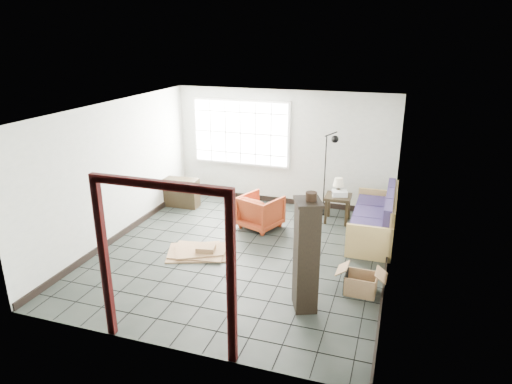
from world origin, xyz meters
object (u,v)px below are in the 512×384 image
(futon_sofa, at_px, (377,221))
(armchair, at_px, (261,210))
(tall_shelf, at_px, (306,255))
(side_table, at_px, (338,200))

(futon_sofa, bearing_deg, armchair, -173.93)
(armchair, distance_m, tall_shelf, 2.97)
(armchair, bearing_deg, tall_shelf, 141.30)
(futon_sofa, bearing_deg, side_table, 146.59)
(side_table, bearing_deg, futon_sofa, -33.16)
(side_table, relative_size, tall_shelf, 0.35)
(futon_sofa, relative_size, armchair, 2.79)
(futon_sofa, distance_m, armchair, 2.28)
(armchair, relative_size, side_table, 1.31)
(futon_sofa, bearing_deg, tall_shelf, -106.10)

